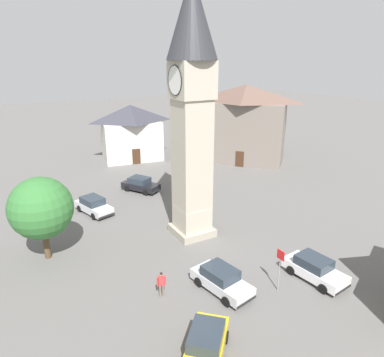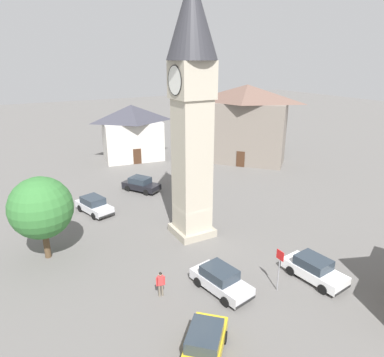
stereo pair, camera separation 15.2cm
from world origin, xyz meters
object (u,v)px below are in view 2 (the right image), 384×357
object	(u,v)px
tree	(41,208)
building_corner_back	(132,132)
car_white_side	(141,184)
building_terrace_right	(246,124)
car_black_far	(94,205)
pedestrian	(161,282)
lamp_post	(200,158)
car_red_corner	(221,280)
clock_tower	(192,92)
car_blue_kerb	(204,345)
road_sign	(279,264)
car_silver_kerb	(314,269)

from	to	relation	value
tree	building_corner_back	xyz separation A→B (m)	(-21.70, 14.54, 0.00)
car_white_side	building_corner_back	size ratio (longest dim) A/B	0.49
building_terrace_right	building_corner_back	world-z (taller)	building_terrace_right
car_black_far	pedestrian	bearing A→B (deg)	1.76
pedestrian	lamp_post	distance (m)	19.20
car_red_corner	car_black_far	bearing A→B (deg)	-165.78
car_red_corner	clock_tower	bearing A→B (deg)	164.21
building_terrace_right	lamp_post	size ratio (longest dim) A/B	2.32
pedestrian	lamp_post	size ratio (longest dim) A/B	0.34
tree	lamp_post	world-z (taller)	tree
car_white_side	tree	world-z (taller)	tree
car_blue_kerb	road_sign	bearing A→B (deg)	108.71
car_white_side	building_terrace_right	world-z (taller)	building_terrace_right
car_red_corner	pedestrian	world-z (taller)	pedestrian
car_red_corner	tree	world-z (taller)	tree
car_blue_kerb	car_black_far	size ratio (longest dim) A/B	0.94
car_blue_kerb	road_sign	distance (m)	7.14
car_white_side	car_blue_kerb	bearing A→B (deg)	-13.83
lamp_post	road_sign	size ratio (longest dim) A/B	1.80
car_white_side	road_sign	world-z (taller)	road_sign
car_red_corner	building_corner_back	size ratio (longest dim) A/B	0.49
clock_tower	building_terrace_right	size ratio (longest dim) A/B	1.67
car_white_side	lamp_post	size ratio (longest dim) A/B	0.87
car_blue_kerb	pedestrian	size ratio (longest dim) A/B	2.46
clock_tower	building_corner_back	world-z (taller)	clock_tower
car_black_far	building_terrace_right	xyz separation A→B (m)	(-6.86, 22.55, 4.55)
car_silver_kerb	car_red_corner	bearing A→B (deg)	-108.44
car_silver_kerb	lamp_post	world-z (taller)	lamp_post
car_white_side	lamp_post	distance (m)	7.00
pedestrian	tree	bearing A→B (deg)	-146.33
tree	car_silver_kerb	bearing A→B (deg)	52.56
car_blue_kerb	clock_tower	bearing A→B (deg)	153.56
clock_tower	car_white_side	size ratio (longest dim) A/B	4.44
car_black_far	lamp_post	bearing A→B (deg)	94.76
car_blue_kerb	car_silver_kerb	xyz separation A→B (m)	(-1.99, 9.53, 0.00)
car_white_side	road_sign	xyz separation A→B (m)	(20.36, 1.11, 1.14)
tree	car_white_side	bearing A→B (deg)	130.65
car_silver_kerb	building_terrace_right	distance (m)	27.76
car_red_corner	lamp_post	bearing A→B (deg)	153.76
clock_tower	building_corner_back	distance (m)	25.03
building_corner_back	lamp_post	world-z (taller)	building_corner_back
clock_tower	pedestrian	xyz separation A→B (m)	(6.14, -5.58, -10.39)
car_white_side	building_corner_back	bearing A→B (deg)	163.36
building_corner_back	road_sign	distance (m)	32.92
tree	lamp_post	bearing A→B (deg)	112.70
car_silver_kerb	lamp_post	size ratio (longest dim) A/B	0.85
clock_tower	car_silver_kerb	size ratio (longest dim) A/B	4.54
tree	building_terrace_right	distance (m)	30.41
car_red_corner	car_white_side	xyz separation A→B (m)	(-18.64, 1.99, 0.00)
car_white_side	tree	bearing A→B (deg)	-49.35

